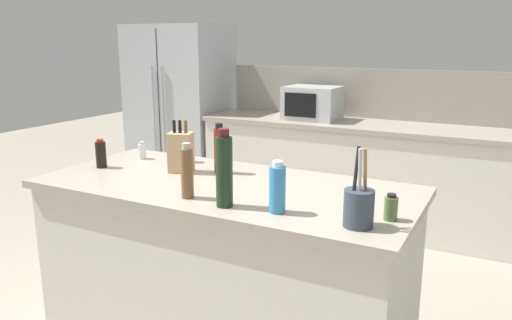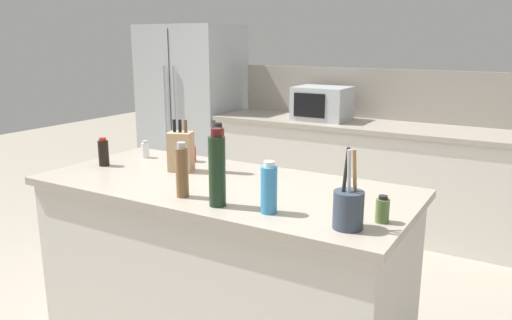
# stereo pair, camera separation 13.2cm
# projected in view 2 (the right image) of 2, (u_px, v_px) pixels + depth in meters

# --- Properties ---
(back_counter_run) EXTENTS (3.37, 0.66, 0.94)m
(back_counter_run) POSITION_uv_depth(u_px,v_px,m) (392.00, 179.00, 4.37)
(back_counter_run) COLOR beige
(back_counter_run) RESTS_ON ground_plane
(wall_backsplash) EXTENTS (3.33, 0.03, 0.46)m
(wall_backsplash) POSITION_uv_depth(u_px,v_px,m) (407.00, 96.00, 4.47)
(wall_backsplash) COLOR gray
(wall_backsplash) RESTS_ON back_counter_run
(kitchen_island) EXTENTS (1.95, 0.89, 0.94)m
(kitchen_island) POSITION_uv_depth(u_px,v_px,m) (223.00, 267.00, 2.67)
(kitchen_island) COLOR beige
(kitchen_island) RESTS_ON ground_plane
(refrigerator) EXTENTS (0.99, 0.75, 1.81)m
(refrigerator) POSITION_uv_depth(u_px,v_px,m) (193.00, 111.00, 5.40)
(refrigerator) COLOR #ADB2B7
(refrigerator) RESTS_ON ground_plane
(microwave) EXTENTS (0.48, 0.39, 0.30)m
(microwave) POSITION_uv_depth(u_px,v_px,m) (322.00, 103.00, 4.56)
(microwave) COLOR #ADB2B7
(microwave) RESTS_ON back_counter_run
(knife_block) EXTENTS (0.16, 0.14, 0.29)m
(knife_block) POSITION_uv_depth(u_px,v_px,m) (181.00, 151.00, 2.78)
(knife_block) COLOR tan
(knife_block) RESTS_ON kitchen_island
(utensil_crock) EXTENTS (0.12, 0.12, 0.32)m
(utensil_crock) POSITION_uv_depth(u_px,v_px,m) (348.00, 208.00, 1.94)
(utensil_crock) COLOR #333D4C
(utensil_crock) RESTS_ON kitchen_island
(spice_jar_oregano) EXTENTS (0.06, 0.06, 0.11)m
(spice_jar_oregano) POSITION_uv_depth(u_px,v_px,m) (382.00, 210.00, 2.01)
(spice_jar_oregano) COLOR #567038
(spice_jar_oregano) RESTS_ON kitchen_island
(vinegar_bottle) EXTENTS (0.06, 0.06, 0.28)m
(vinegar_bottle) POSITION_uv_depth(u_px,v_px,m) (219.00, 149.00, 2.75)
(vinegar_bottle) COLOR maroon
(vinegar_bottle) RESTS_ON kitchen_island
(salt_shaker) EXTENTS (0.05, 0.05, 0.11)m
(salt_shaker) POSITION_uv_depth(u_px,v_px,m) (145.00, 150.00, 3.11)
(salt_shaker) COLOR silver
(salt_shaker) RESTS_ON kitchen_island
(dish_soap_bottle) EXTENTS (0.07, 0.07, 0.23)m
(dish_soap_bottle) POSITION_uv_depth(u_px,v_px,m) (269.00, 189.00, 2.11)
(dish_soap_bottle) COLOR #3384BC
(dish_soap_bottle) RESTS_ON kitchen_island
(soy_sauce_bottle) EXTENTS (0.06, 0.06, 0.17)m
(soy_sauce_bottle) POSITION_uv_depth(u_px,v_px,m) (104.00, 153.00, 2.91)
(soy_sauce_bottle) COLOR black
(soy_sauce_bottle) RESTS_ON kitchen_island
(wine_bottle) EXTENTS (0.07, 0.07, 0.35)m
(wine_bottle) POSITION_uv_depth(u_px,v_px,m) (217.00, 170.00, 2.18)
(wine_bottle) COLOR black
(wine_bottle) RESTS_ON kitchen_island
(spice_jar_paprika) EXTENTS (0.06, 0.06, 0.11)m
(spice_jar_paprika) POSITION_uv_depth(u_px,v_px,m) (191.00, 153.00, 3.01)
(spice_jar_paprika) COLOR #B73D1E
(spice_jar_paprika) RESTS_ON kitchen_island
(pepper_grinder) EXTENTS (0.06, 0.06, 0.26)m
(pepper_grinder) POSITION_uv_depth(u_px,v_px,m) (182.00, 171.00, 2.32)
(pepper_grinder) COLOR brown
(pepper_grinder) RESTS_ON kitchen_island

